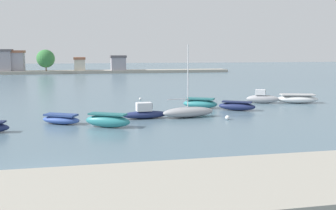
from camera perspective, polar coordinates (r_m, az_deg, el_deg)
ground_plane at (r=21.37m, az=-18.97°, el=-10.25°), size 400.00×400.00×0.00m
moored_boat_2 at (r=36.04m, az=-15.64°, el=-2.06°), size 3.92×2.98×0.92m
moored_boat_3 at (r=33.58m, az=-8.98°, el=-2.31°), size 4.22×3.02×1.22m
moored_boat_4 at (r=37.60m, az=-3.43°, el=-1.20°), size 4.65×1.59×1.57m
moored_boat_5 at (r=38.19m, az=3.06°, el=-1.03°), size 5.50×2.17×7.18m
moored_boat_6 at (r=44.49m, az=4.82°, el=0.25°), size 4.26×3.25×1.18m
moored_boat_7 at (r=43.41m, az=10.23°, el=-0.15°), size 4.19×3.21×1.01m
moored_boat_8 at (r=50.14m, az=13.87°, el=1.00°), size 4.19×2.69×1.72m
moored_boat_9 at (r=51.47m, az=18.70°, el=0.89°), size 5.49×3.05×1.15m
mooring_buoy_0 at (r=51.95m, az=-4.15°, el=0.92°), size 0.33×0.33×0.33m
mooring_buoy_2 at (r=37.33m, az=8.85°, el=-1.86°), size 0.42×0.42×0.42m
distant_shoreline at (r=119.90m, az=-17.79°, el=5.67°), size 93.34×7.78×7.19m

